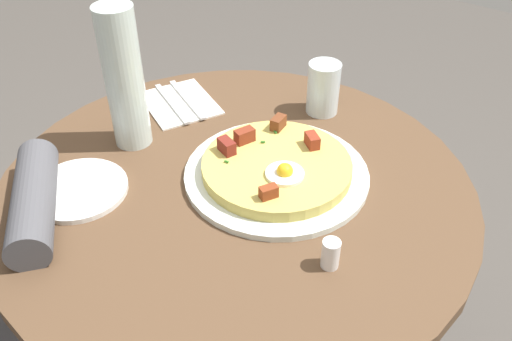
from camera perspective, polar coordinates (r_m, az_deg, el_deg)
The scene contains 10 objects.
dining_table at distance 1.09m, azimuth -1.97°, elevation -7.92°, with size 0.86×0.86×0.70m.
pizza_plate at distance 0.99m, azimuth 2.16°, elevation -0.37°, with size 0.34×0.34×0.01m, color silver.
breakfast_pizza at distance 0.98m, azimuth 2.14°, elevation 0.51°, with size 0.27×0.27×0.05m.
bread_plate at distance 1.00m, azimuth -18.14°, elevation -1.91°, with size 0.17×0.17×0.01m, color white.
napkin at distance 1.21m, azimuth -8.04°, elevation 7.03°, with size 0.17×0.14×0.00m, color white.
fork at distance 1.20m, azimuth -8.86°, elevation 6.99°, with size 0.18×0.01×0.01m, color silver.
knife at distance 1.21m, azimuth -7.26°, elevation 7.43°, with size 0.18×0.01×0.01m, color silver.
water_glass at distance 1.15m, azimuth 7.09°, elevation 8.58°, with size 0.07×0.07×0.11m, color silver.
water_bottle at distance 1.04m, azimuth -13.70°, elevation 9.33°, with size 0.07×0.07×0.28m, color silver.
salt_shaker at distance 0.82m, azimuth 7.85°, elevation -8.67°, with size 0.03×0.03×0.05m, color white.
Camera 1 is at (-0.50, 0.57, 1.32)m, focal length 38.05 mm.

